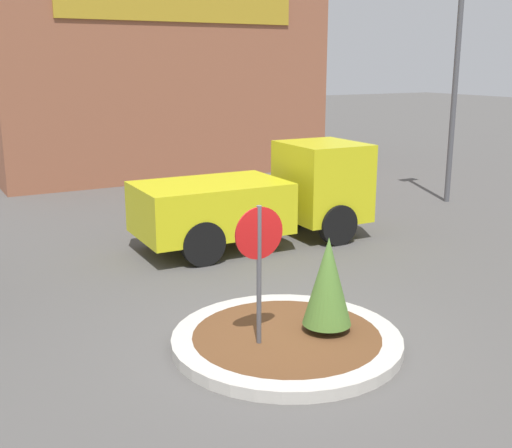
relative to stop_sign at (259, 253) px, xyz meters
The scene contains 7 objects.
ground_plane 1.61m from the stop_sign, ahead, with size 120.00×120.00×0.00m, color #514F4C.
traffic_island 1.53m from the stop_sign, ahead, with size 3.43×3.43×0.17m.
stop_sign is the anchor object (origin of this frame).
island_shrub 1.25m from the stop_sign, ahead, with size 0.74×0.74×1.46m.
utility_truck 5.90m from the stop_sign, 59.66° to the left, with size 5.48×2.23×2.25m.
storefront_building 17.19m from the stop_sign, 74.44° to the left, with size 12.03×6.07×6.67m.
light_pole 12.23m from the stop_sign, 32.09° to the left, with size 0.70×0.30×7.12m.
Camera 1 is at (-4.70, -7.49, 4.12)m, focal length 45.00 mm.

